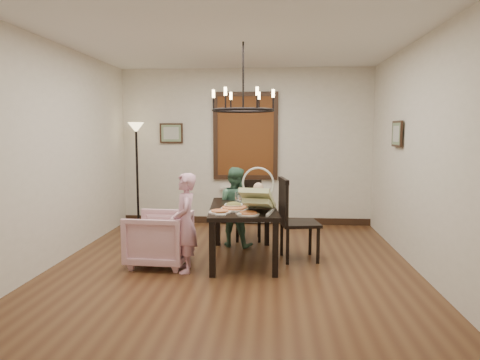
# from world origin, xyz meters

# --- Properties ---
(room_shell) EXTENTS (4.51, 5.00, 2.81)m
(room_shell) POSITION_xyz_m (0.00, 0.37, 1.40)
(room_shell) COLOR brown
(room_shell) RESTS_ON ground
(dining_table) EXTENTS (0.97, 1.57, 0.71)m
(dining_table) POSITION_xyz_m (0.11, 0.29, 0.62)
(dining_table) COLOR black
(dining_table) RESTS_ON room_shell
(chair_far) EXTENTS (0.43, 0.43, 0.93)m
(chair_far) POSITION_xyz_m (0.12, 1.32, 0.47)
(chair_far) COLOR black
(chair_far) RESTS_ON room_shell
(chair_right) EXTENTS (0.56, 0.56, 1.10)m
(chair_right) POSITION_xyz_m (0.85, 0.34, 0.55)
(chair_right) COLOR black
(chair_right) RESTS_ON room_shell
(armchair) EXTENTS (0.79, 0.77, 0.67)m
(armchair) POSITION_xyz_m (-0.93, -0.02, 0.34)
(armchair) COLOR beige
(armchair) RESTS_ON room_shell
(elderly_woman) EXTENTS (0.31, 0.40, 0.99)m
(elderly_woman) POSITION_xyz_m (-0.55, -0.25, 0.49)
(elderly_woman) COLOR #E09EB8
(elderly_woman) RESTS_ON room_shell
(seated_man) EXTENTS (0.55, 0.47, 0.97)m
(seated_man) POSITION_xyz_m (-0.06, 0.95, 0.48)
(seated_man) COLOR #467559
(seated_man) RESTS_ON room_shell
(baby_bouncer) EXTENTS (0.51, 0.64, 0.38)m
(baby_bouncer) POSITION_xyz_m (0.32, -0.11, 0.90)
(baby_bouncer) COLOR beige
(baby_bouncer) RESTS_ON dining_table
(salad_bowl) EXTENTS (0.28, 0.28, 0.07)m
(salad_bowl) POSITION_xyz_m (0.00, 0.12, 0.74)
(salad_bowl) COLOR white
(salad_bowl) RESTS_ON dining_table
(pizza_platter) EXTENTS (0.36, 0.36, 0.04)m
(pizza_platter) POSITION_xyz_m (0.02, 0.04, 0.73)
(pizza_platter) COLOR tan
(pizza_platter) RESTS_ON dining_table
(drinking_glass) EXTENTS (0.08, 0.08, 0.15)m
(drinking_glass) POSITION_xyz_m (0.07, 0.34, 0.78)
(drinking_glass) COLOR silver
(drinking_glass) RESTS_ON dining_table
(window_blinds) EXTENTS (1.00, 0.03, 1.40)m
(window_blinds) POSITION_xyz_m (0.00, 2.46, 1.60)
(window_blinds) COLOR #5A3412
(window_blinds) RESTS_ON room_shell
(radiator) EXTENTS (0.92, 0.12, 0.62)m
(radiator) POSITION_xyz_m (0.00, 2.48, 0.35)
(radiator) COLOR silver
(radiator) RESTS_ON room_shell
(picture_back) EXTENTS (0.42, 0.03, 0.36)m
(picture_back) POSITION_xyz_m (-1.35, 2.47, 1.65)
(picture_back) COLOR black
(picture_back) RESTS_ON room_shell
(picture_right) EXTENTS (0.03, 0.42, 0.36)m
(picture_right) POSITION_xyz_m (2.21, 0.90, 1.65)
(picture_right) COLOR black
(picture_right) RESTS_ON room_shell
(floor_lamp) EXTENTS (0.30, 0.30, 1.80)m
(floor_lamp) POSITION_xyz_m (-1.90, 2.15, 0.90)
(floor_lamp) COLOR black
(floor_lamp) RESTS_ON room_shell
(chandelier) EXTENTS (0.80, 0.80, 0.04)m
(chandelier) POSITION_xyz_m (0.11, 0.29, 1.95)
(chandelier) COLOR black
(chandelier) RESTS_ON room_shell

